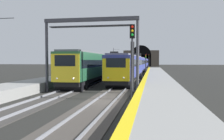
{
  "coord_description": "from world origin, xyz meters",
  "views": [
    {
      "loc": [
        -16.69,
        -3.41,
        3.06
      ],
      "look_at": [
        8.7,
        1.05,
        1.99
      ],
      "focal_mm": 36.8,
      "sensor_mm": 36.0,
      "label": 1
    }
  ],
  "objects_px": {
    "train_main_approaching": "(139,64)",
    "railway_signal_mid": "(146,62)",
    "railway_signal_far": "(149,59)",
    "railway_signal_near": "(132,55)",
    "train_adjacent_platform": "(105,65)",
    "overhead_signal_gantry": "(91,36)",
    "catenary_mast_near": "(114,58)"
  },
  "relations": [
    {
      "from": "train_main_approaching",
      "to": "railway_signal_mid",
      "type": "bearing_deg",
      "value": 13.67
    },
    {
      "from": "railway_signal_far",
      "to": "train_main_approaching",
      "type": "bearing_deg",
      "value": -2.47
    },
    {
      "from": "railway_signal_far",
      "to": "railway_signal_near",
      "type": "bearing_deg",
      "value": 0.0
    },
    {
      "from": "train_adjacent_platform",
      "to": "overhead_signal_gantry",
      "type": "height_order",
      "value": "overhead_signal_gantry"
    },
    {
      "from": "railway_signal_far",
      "to": "catenary_mast_near",
      "type": "height_order",
      "value": "catenary_mast_near"
    },
    {
      "from": "train_adjacent_platform",
      "to": "catenary_mast_near",
      "type": "distance_m",
      "value": 46.11
    },
    {
      "from": "train_main_approaching",
      "to": "railway_signal_near",
      "type": "xyz_separation_m",
      "value": [
        -45.09,
        -1.9,
        1.27
      ]
    },
    {
      "from": "railway_signal_far",
      "to": "overhead_signal_gantry",
      "type": "height_order",
      "value": "overhead_signal_gantry"
    },
    {
      "from": "railway_signal_mid",
      "to": "railway_signal_far",
      "type": "bearing_deg",
      "value": -180.0
    },
    {
      "from": "train_main_approaching",
      "to": "railway_signal_near",
      "type": "height_order",
      "value": "railway_signal_near"
    },
    {
      "from": "railway_signal_far",
      "to": "overhead_signal_gantry",
      "type": "relative_size",
      "value": 0.65
    },
    {
      "from": "railway_signal_mid",
      "to": "train_adjacent_platform",
      "type": "bearing_deg",
      "value": -24.39
    },
    {
      "from": "railway_signal_far",
      "to": "catenary_mast_near",
      "type": "relative_size",
      "value": 0.75
    },
    {
      "from": "train_adjacent_platform",
      "to": "overhead_signal_gantry",
      "type": "relative_size",
      "value": 4.24
    },
    {
      "from": "train_main_approaching",
      "to": "railway_signal_mid",
      "type": "relative_size",
      "value": 17.43
    },
    {
      "from": "railway_signal_near",
      "to": "railway_signal_mid",
      "type": "height_order",
      "value": "railway_signal_near"
    },
    {
      "from": "railway_signal_mid",
      "to": "railway_signal_far",
      "type": "distance_m",
      "value": 52.55
    },
    {
      "from": "railway_signal_mid",
      "to": "railway_signal_far",
      "type": "xyz_separation_m",
      "value": [
        52.54,
        -0.0,
        0.74
      ]
    },
    {
      "from": "train_main_approaching",
      "to": "railway_signal_mid",
      "type": "distance_m",
      "value": 8.71
    },
    {
      "from": "overhead_signal_gantry",
      "to": "catenary_mast_near",
      "type": "bearing_deg",
      "value": 7.64
    },
    {
      "from": "train_main_approaching",
      "to": "catenary_mast_near",
      "type": "distance_m",
      "value": 25.15
    },
    {
      "from": "railway_signal_near",
      "to": "railway_signal_far",
      "type": "distance_m",
      "value": 89.15
    },
    {
      "from": "overhead_signal_gantry",
      "to": "railway_signal_mid",
      "type": "bearing_deg",
      "value": -7.35
    },
    {
      "from": "railway_signal_near",
      "to": "railway_signal_mid",
      "type": "xyz_separation_m",
      "value": [
        36.61,
        0.0,
        -0.67
      ]
    },
    {
      "from": "train_adjacent_platform",
      "to": "railway_signal_mid",
      "type": "relative_size",
      "value": 8.47
    },
    {
      "from": "railway_signal_mid",
      "to": "catenary_mast_near",
      "type": "relative_size",
      "value": 0.58
    },
    {
      "from": "train_adjacent_platform",
      "to": "catenary_mast_near",
      "type": "relative_size",
      "value": 4.95
    },
    {
      "from": "railway_signal_mid",
      "to": "overhead_signal_gantry",
      "type": "height_order",
      "value": "overhead_signal_gantry"
    },
    {
      "from": "train_adjacent_platform",
      "to": "railway_signal_mid",
      "type": "height_order",
      "value": "train_adjacent_platform"
    },
    {
      "from": "train_adjacent_platform",
      "to": "catenary_mast_near",
      "type": "height_order",
      "value": "catenary_mast_near"
    },
    {
      "from": "railway_signal_mid",
      "to": "railway_signal_near",
      "type": "bearing_deg",
      "value": 0.0
    },
    {
      "from": "train_adjacent_platform",
      "to": "overhead_signal_gantry",
      "type": "distance_m",
      "value": 18.84
    }
  ]
}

